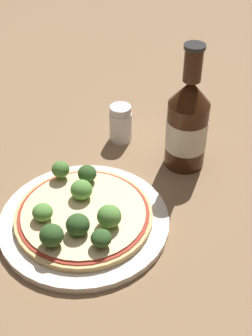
# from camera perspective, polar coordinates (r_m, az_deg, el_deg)

# --- Properties ---
(ground_plane) EXTENTS (3.00, 3.00, 0.00)m
(ground_plane) POSITION_cam_1_polar(r_m,az_deg,el_deg) (0.73, -5.09, -6.79)
(ground_plane) COLOR #846647
(plate) EXTENTS (0.26, 0.26, 0.01)m
(plate) POSITION_cam_1_polar(r_m,az_deg,el_deg) (0.73, -5.48, -6.61)
(plate) COLOR silver
(plate) RESTS_ON ground_plane
(pizza) EXTENTS (0.21, 0.21, 0.01)m
(pizza) POSITION_cam_1_polar(r_m,az_deg,el_deg) (0.72, -5.54, -5.64)
(pizza) COLOR tan
(pizza) RESTS_ON plate
(broccoli_floret_0) EXTENTS (0.03, 0.03, 0.03)m
(broccoli_floret_0) POSITION_cam_1_polar(r_m,az_deg,el_deg) (0.70, -10.14, -5.33)
(broccoli_floret_0) COLOR #89A866
(broccoli_floret_0) RESTS_ON pizza
(broccoli_floret_1) EXTENTS (0.03, 0.03, 0.03)m
(broccoli_floret_1) POSITION_cam_1_polar(r_m,az_deg,el_deg) (0.76, -4.76, -0.68)
(broccoli_floret_1) COLOR #89A866
(broccoli_floret_1) RESTS_ON pizza
(broccoli_floret_2) EXTENTS (0.04, 0.04, 0.03)m
(broccoli_floret_2) POSITION_cam_1_polar(r_m,az_deg,el_deg) (0.68, -1.86, -5.70)
(broccoli_floret_2) COLOR #89A866
(broccoli_floret_2) RESTS_ON pizza
(broccoli_floret_3) EXTENTS (0.03, 0.03, 0.03)m
(broccoli_floret_3) POSITION_cam_1_polar(r_m,az_deg,el_deg) (0.68, -5.90, -6.90)
(broccoli_floret_3) COLOR #89A866
(broccoli_floret_3) RESTS_ON pizza
(broccoli_floret_4) EXTENTS (0.03, 0.03, 0.03)m
(broccoli_floret_4) POSITION_cam_1_polar(r_m,az_deg,el_deg) (0.73, -5.46, -2.64)
(broccoli_floret_4) COLOR #89A866
(broccoli_floret_4) RESTS_ON pizza
(broccoli_floret_5) EXTENTS (0.03, 0.03, 0.03)m
(broccoli_floret_5) POSITION_cam_1_polar(r_m,az_deg,el_deg) (0.77, -7.98, -0.17)
(broccoli_floret_5) COLOR #89A866
(broccoli_floret_5) RESTS_ON pizza
(broccoli_floret_6) EXTENTS (0.03, 0.03, 0.03)m
(broccoli_floret_6) POSITION_cam_1_polar(r_m,az_deg,el_deg) (0.66, -9.07, -8.11)
(broccoli_floret_6) COLOR #89A866
(broccoli_floret_6) RESTS_ON pizza
(broccoli_floret_7) EXTENTS (0.03, 0.03, 0.03)m
(broccoli_floret_7) POSITION_cam_1_polar(r_m,az_deg,el_deg) (0.66, -3.04, -8.54)
(broccoli_floret_7) COLOR #89A866
(broccoli_floret_7) RESTS_ON pizza
(beer_bottle) EXTENTS (0.07, 0.07, 0.23)m
(beer_bottle) POSITION_cam_1_polar(r_m,az_deg,el_deg) (0.80, 7.48, 5.38)
(beer_bottle) COLOR #381E0F
(beer_bottle) RESTS_ON ground_plane
(pepper_shaker) EXTENTS (0.04, 0.04, 0.07)m
(pepper_shaker) POSITION_cam_1_polar(r_m,az_deg,el_deg) (0.88, -0.67, 5.45)
(pepper_shaker) COLOR silver
(pepper_shaker) RESTS_ON ground_plane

